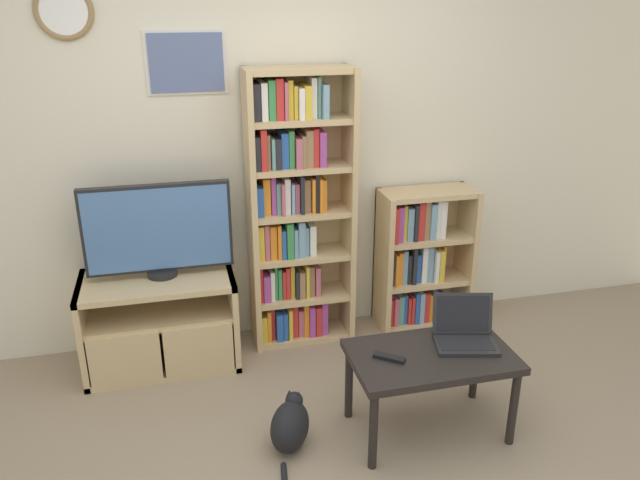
{
  "coord_description": "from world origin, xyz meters",
  "views": [
    {
      "loc": [
        -0.62,
        -2.09,
        2.17
      ],
      "look_at": [
        0.14,
        0.96,
        0.94
      ],
      "focal_mm": 35.0,
      "sensor_mm": 36.0,
      "label": 1
    }
  ],
  "objects_px": {
    "television": "(158,230)",
    "bookshelf_short": "(418,259)",
    "remote_near_laptop": "(389,358)",
    "cat": "(290,425)",
    "bookshelf_tall": "(294,213)",
    "coffee_table": "(431,363)",
    "tv_stand": "(161,322)",
    "laptop": "(464,331)"
  },
  "relations": [
    {
      "from": "television",
      "to": "bookshelf_short",
      "type": "distance_m",
      "value": 1.76
    },
    {
      "from": "remote_near_laptop",
      "to": "cat",
      "type": "relative_size",
      "value": 0.29
    },
    {
      "from": "television",
      "to": "bookshelf_tall",
      "type": "xyz_separation_m",
      "value": [
        0.84,
        0.1,
        0.01
      ]
    },
    {
      "from": "television",
      "to": "coffee_table",
      "type": "distance_m",
      "value": 1.75
    },
    {
      "from": "tv_stand",
      "to": "television",
      "type": "distance_m",
      "value": 0.59
    },
    {
      "from": "television",
      "to": "bookshelf_tall",
      "type": "distance_m",
      "value": 0.85
    },
    {
      "from": "bookshelf_tall",
      "to": "laptop",
      "type": "height_order",
      "value": "bookshelf_tall"
    },
    {
      "from": "television",
      "to": "coffee_table",
      "type": "bearing_deg",
      "value": -38.35
    },
    {
      "from": "television",
      "to": "laptop",
      "type": "distance_m",
      "value": 1.85
    },
    {
      "from": "bookshelf_tall",
      "to": "tv_stand",
      "type": "bearing_deg",
      "value": -170.79
    },
    {
      "from": "laptop",
      "to": "cat",
      "type": "xyz_separation_m",
      "value": [
        -0.95,
        -0.03,
        -0.4
      ]
    },
    {
      "from": "coffee_table",
      "to": "cat",
      "type": "bearing_deg",
      "value": 177.01
    },
    {
      "from": "coffee_table",
      "to": "remote_near_laptop",
      "type": "height_order",
      "value": "remote_near_laptop"
    },
    {
      "from": "coffee_table",
      "to": "laptop",
      "type": "bearing_deg",
      "value": 18.12
    },
    {
      "from": "bookshelf_tall",
      "to": "remote_near_laptop",
      "type": "distance_m",
      "value": 1.24
    },
    {
      "from": "bookshelf_tall",
      "to": "cat",
      "type": "xyz_separation_m",
      "value": [
        -0.26,
        -1.11,
        -0.76
      ]
    },
    {
      "from": "bookshelf_tall",
      "to": "bookshelf_short",
      "type": "relative_size",
      "value": 1.83
    },
    {
      "from": "cat",
      "to": "coffee_table",
      "type": "bearing_deg",
      "value": 26.75
    },
    {
      "from": "tv_stand",
      "to": "laptop",
      "type": "distance_m",
      "value": 1.84
    },
    {
      "from": "coffee_table",
      "to": "laptop",
      "type": "height_order",
      "value": "laptop"
    },
    {
      "from": "laptop",
      "to": "remote_near_laptop",
      "type": "relative_size",
      "value": 2.4
    },
    {
      "from": "bookshelf_tall",
      "to": "laptop",
      "type": "xyz_separation_m",
      "value": [
        0.69,
        -1.07,
        -0.36
      ]
    },
    {
      "from": "tv_stand",
      "to": "laptop",
      "type": "height_order",
      "value": "laptop"
    },
    {
      "from": "television",
      "to": "remote_near_laptop",
      "type": "height_order",
      "value": "television"
    },
    {
      "from": "bookshelf_tall",
      "to": "coffee_table",
      "type": "xyz_separation_m",
      "value": [
        0.48,
        -1.14,
        -0.48
      ]
    },
    {
      "from": "bookshelf_tall",
      "to": "coffee_table",
      "type": "distance_m",
      "value": 1.33
    },
    {
      "from": "remote_near_laptop",
      "to": "cat",
      "type": "height_order",
      "value": "remote_near_laptop"
    },
    {
      "from": "tv_stand",
      "to": "cat",
      "type": "height_order",
      "value": "tv_stand"
    },
    {
      "from": "tv_stand",
      "to": "television",
      "type": "relative_size",
      "value": 1.07
    },
    {
      "from": "bookshelf_tall",
      "to": "coffee_table",
      "type": "height_order",
      "value": "bookshelf_tall"
    },
    {
      "from": "tv_stand",
      "to": "coffee_table",
      "type": "height_order",
      "value": "tv_stand"
    },
    {
      "from": "tv_stand",
      "to": "bookshelf_short",
      "type": "relative_size",
      "value": 0.95
    },
    {
      "from": "laptop",
      "to": "cat",
      "type": "bearing_deg",
      "value": -164.44
    },
    {
      "from": "remote_near_laptop",
      "to": "bookshelf_short",
      "type": "bearing_deg",
      "value": -170.86
    },
    {
      "from": "laptop",
      "to": "cat",
      "type": "distance_m",
      "value": 1.03
    },
    {
      "from": "tv_stand",
      "to": "bookshelf_tall",
      "type": "distance_m",
      "value": 1.07
    },
    {
      "from": "bookshelf_tall",
      "to": "bookshelf_short",
      "type": "xyz_separation_m",
      "value": [
        0.87,
        -0.01,
        -0.41
      ]
    },
    {
      "from": "cat",
      "to": "bookshelf_tall",
      "type": "bearing_deg",
      "value": 106.48
    },
    {
      "from": "coffee_table",
      "to": "laptop",
      "type": "distance_m",
      "value": 0.25
    },
    {
      "from": "tv_stand",
      "to": "bookshelf_short",
      "type": "xyz_separation_m",
      "value": [
        1.75,
        0.14,
        0.19
      ]
    },
    {
      "from": "television",
      "to": "bookshelf_tall",
      "type": "height_order",
      "value": "bookshelf_tall"
    },
    {
      "from": "bookshelf_tall",
      "to": "television",
      "type": "bearing_deg",
      "value": -173.27
    }
  ]
}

